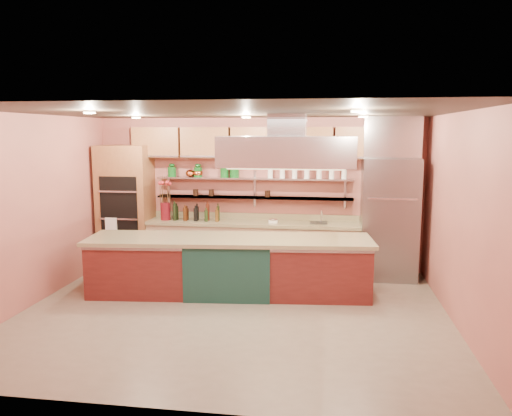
% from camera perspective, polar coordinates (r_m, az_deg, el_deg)
% --- Properties ---
extents(floor, '(6.00, 5.00, 0.02)m').
position_cam_1_polar(floor, '(7.20, -2.68, -12.06)').
color(floor, gray).
rests_on(floor, ground).
extents(ceiling, '(6.00, 5.00, 0.02)m').
position_cam_1_polar(ceiling, '(6.74, -2.85, 10.90)').
color(ceiling, black).
rests_on(ceiling, wall_back).
extents(wall_back, '(6.00, 0.04, 2.80)m').
position_cam_1_polar(wall_back, '(9.27, 0.19, 1.61)').
color(wall_back, '#B46155').
rests_on(wall_back, floor).
extents(wall_front, '(6.00, 0.04, 2.80)m').
position_cam_1_polar(wall_front, '(4.45, -8.97, -6.19)').
color(wall_front, '#B46155').
rests_on(wall_front, floor).
extents(wall_left, '(0.04, 5.00, 2.80)m').
position_cam_1_polar(wall_left, '(7.96, -24.47, -0.32)').
color(wall_left, '#B46155').
rests_on(wall_left, floor).
extents(wall_right, '(0.04, 5.00, 2.80)m').
position_cam_1_polar(wall_right, '(6.92, 22.44, -1.45)').
color(wall_right, '#B46155').
rests_on(wall_right, floor).
extents(oven_stack, '(0.95, 0.64, 2.30)m').
position_cam_1_polar(oven_stack, '(9.65, -14.64, 0.11)').
color(oven_stack, '#945B36').
rests_on(oven_stack, floor).
extents(refrigerator, '(0.95, 0.72, 2.10)m').
position_cam_1_polar(refrigerator, '(8.93, 14.95, -1.21)').
color(refrigerator, gray).
rests_on(refrigerator, floor).
extents(back_counter, '(3.84, 0.64, 0.93)m').
position_cam_1_polar(back_counter, '(9.15, -0.39, -4.43)').
color(back_counter, tan).
rests_on(back_counter, floor).
extents(wall_shelf_lower, '(3.60, 0.26, 0.03)m').
position_cam_1_polar(wall_shelf_lower, '(9.15, -0.23, 1.21)').
color(wall_shelf_lower, '#B6B7BD').
rests_on(wall_shelf_lower, wall_back).
extents(wall_shelf_upper, '(3.60, 0.26, 0.03)m').
position_cam_1_polar(wall_shelf_upper, '(9.12, -0.23, 3.39)').
color(wall_shelf_upper, '#B6B7BD').
rests_on(wall_shelf_upper, wall_back).
extents(upper_cabinets, '(4.60, 0.36, 0.55)m').
position_cam_1_polar(upper_cabinets, '(9.02, 0.03, 7.47)').
color(upper_cabinets, '#945B36').
rests_on(upper_cabinets, wall_back).
extents(range_hood, '(2.00, 1.00, 0.45)m').
position_cam_1_polar(range_hood, '(7.52, 3.61, 6.47)').
color(range_hood, '#B6B7BD').
rests_on(range_hood, ceiling).
extents(ceiling_downlights, '(4.00, 2.80, 0.02)m').
position_cam_1_polar(ceiling_downlights, '(6.93, -2.53, 10.59)').
color(ceiling_downlights, '#FFE5A5').
rests_on(ceiling_downlights, ceiling).
extents(island, '(4.41, 1.34, 0.91)m').
position_cam_1_polar(island, '(7.92, -3.06, -6.60)').
color(island, maroon).
rests_on(island, floor).
extents(flower_vase, '(0.20, 0.20, 0.32)m').
position_cam_1_polar(flower_vase, '(9.36, -10.30, -0.37)').
color(flower_vase, '#5D0D17').
rests_on(flower_vase, back_counter).
extents(oil_bottle_cluster, '(0.92, 0.28, 0.29)m').
position_cam_1_polar(oil_bottle_cluster, '(9.19, -6.84, -0.54)').
color(oil_bottle_cluster, black).
rests_on(oil_bottle_cluster, back_counter).
extents(kitchen_scale, '(0.17, 0.14, 0.09)m').
position_cam_1_polar(kitchen_scale, '(8.95, 1.99, -1.40)').
color(kitchen_scale, white).
rests_on(kitchen_scale, back_counter).
extents(bar_faucet, '(0.03, 0.03, 0.23)m').
position_cam_1_polar(bar_faucet, '(8.98, 7.50, -0.97)').
color(bar_faucet, white).
rests_on(bar_faucet, back_counter).
extents(copper_kettle, '(0.21, 0.21, 0.13)m').
position_cam_1_polar(copper_kettle, '(9.36, -7.55, 3.96)').
color(copper_kettle, '#B35129').
rests_on(copper_kettle, wall_shelf_upper).
extents(green_canister, '(0.20, 0.20, 0.20)m').
position_cam_1_polar(green_canister, '(9.17, -2.47, 4.13)').
color(green_canister, '#0F4A16').
rests_on(green_canister, wall_shelf_upper).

